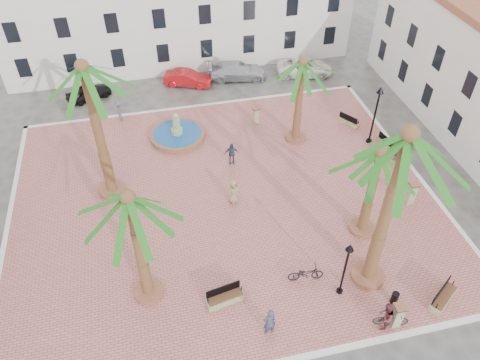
{
  "coord_description": "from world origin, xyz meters",
  "views": [
    {
      "loc": [
        -3.8,
        -20.66,
        20.7
      ],
      "look_at": [
        1.0,
        0.0,
        1.6
      ],
      "focal_mm": 35.0,
      "sensor_mm": 36.0,
      "label": 1
    }
  ],
  "objects_px": {
    "palm_sw": "(131,211)",
    "bollard_e": "(411,193)",
    "lamppost_s": "(347,261)",
    "pedestrian_fountain_a": "(234,192)",
    "lamppost_e": "(377,106)",
    "bicycle_a": "(306,273)",
    "car_red": "(187,78)",
    "cyclist_b": "(386,316)",
    "car_silver": "(237,71)",
    "bench_ne": "(349,121)",
    "bollard_se": "(397,315)",
    "litter_bin": "(395,298)",
    "cyclist_a": "(269,322)",
    "pedestrian_fountain_b": "(231,154)",
    "pedestrian_north": "(120,110)",
    "palm_e": "(378,165)",
    "bench_s": "(225,298)",
    "palm_s": "(404,154)",
    "car_white": "(305,68)",
    "bicycle_b": "(391,319)",
    "bench_se": "(443,298)",
    "fountain": "(177,134)",
    "palm_nw": "(86,83)",
    "bollard_n": "(256,115)",
    "bench_e": "(387,144)",
    "palm_ne": "(302,72)",
    "pedestrian_east": "(398,147)",
    "car_black": "(89,92)"
  },
  "relations": [
    {
      "from": "litter_bin",
      "to": "cyclist_a",
      "type": "distance_m",
      "value": 6.66
    },
    {
      "from": "bicycle_a",
      "to": "cyclist_b",
      "type": "relative_size",
      "value": 1.08
    },
    {
      "from": "cyclist_b",
      "to": "car_silver",
      "type": "xyz_separation_m",
      "value": [
        -1.5,
        25.13,
        -0.3
      ]
    },
    {
      "from": "palm_e",
      "to": "palm_s",
      "type": "bearing_deg",
      "value": -108.87
    },
    {
      "from": "palm_s",
      "to": "car_black",
      "type": "xyz_separation_m",
      "value": [
        -14.56,
        21.78,
        -7.98
      ]
    },
    {
      "from": "bench_s",
      "to": "pedestrian_east",
      "type": "bearing_deg",
      "value": 21.54
    },
    {
      "from": "bench_ne",
      "to": "cyclist_b",
      "type": "height_order",
      "value": "cyclist_b"
    },
    {
      "from": "palm_e",
      "to": "bicycle_b",
      "type": "relative_size",
      "value": 3.5
    },
    {
      "from": "bollard_n",
      "to": "litter_bin",
      "type": "relative_size",
      "value": 1.87
    },
    {
      "from": "fountain",
      "to": "palm_e",
      "type": "bearing_deg",
      "value": -50.61
    },
    {
      "from": "bollard_n",
      "to": "car_silver",
      "type": "xyz_separation_m",
      "value": [
        0.2,
        7.1,
        -0.11
      ]
    },
    {
      "from": "lamppost_s",
      "to": "pedestrian_fountain_a",
      "type": "relative_size",
      "value": 2.21
    },
    {
      "from": "palm_e",
      "to": "bench_ne",
      "type": "distance_m",
      "value": 11.72
    },
    {
      "from": "palm_s",
      "to": "car_white",
      "type": "distance_m",
      "value": 23.3
    },
    {
      "from": "fountain",
      "to": "pedestrian_east",
      "type": "xyz_separation_m",
      "value": [
        14.42,
        -5.75,
        0.67
      ]
    },
    {
      "from": "bench_s",
      "to": "car_black",
      "type": "distance_m",
      "value": 22.6
    },
    {
      "from": "litter_bin",
      "to": "cyclist_b",
      "type": "relative_size",
      "value": 0.4
    },
    {
      "from": "palm_nw",
      "to": "car_white",
      "type": "bearing_deg",
      "value": 34.67
    },
    {
      "from": "palm_e",
      "to": "car_red",
      "type": "height_order",
      "value": "palm_e"
    },
    {
      "from": "palm_nw",
      "to": "bicycle_b",
      "type": "relative_size",
      "value": 5.34
    },
    {
      "from": "bench_s",
      "to": "bollard_e",
      "type": "height_order",
      "value": "bollard_e"
    },
    {
      "from": "lamppost_e",
      "to": "bicycle_a",
      "type": "bearing_deg",
      "value": -129.06
    },
    {
      "from": "bench_ne",
      "to": "bicycle_a",
      "type": "bearing_deg",
      "value": 115.45
    },
    {
      "from": "pedestrian_fountain_a",
      "to": "pedestrian_fountain_b",
      "type": "relative_size",
      "value": 1.05
    },
    {
      "from": "bench_se",
      "to": "cyclist_a",
      "type": "height_order",
      "value": "cyclist_a"
    },
    {
      "from": "palm_e",
      "to": "bench_s",
      "type": "xyz_separation_m",
      "value": [
        -8.83,
        -3.02,
        -4.66
      ]
    },
    {
      "from": "bicycle_b",
      "to": "car_black",
      "type": "height_order",
      "value": "car_black"
    },
    {
      "from": "fountain",
      "to": "pedestrian_fountain_a",
      "type": "height_order",
      "value": "fountain"
    },
    {
      "from": "litter_bin",
      "to": "pedestrian_fountain_b",
      "type": "distance_m",
      "value": 13.89
    },
    {
      "from": "palm_nw",
      "to": "cyclist_b",
      "type": "distance_m",
      "value": 19.19
    },
    {
      "from": "palm_sw",
      "to": "palm_s",
      "type": "relative_size",
      "value": 0.73
    },
    {
      "from": "pedestrian_fountain_a",
      "to": "pedestrian_east",
      "type": "distance_m",
      "value": 11.99
    },
    {
      "from": "lamppost_s",
      "to": "car_white",
      "type": "xyz_separation_m",
      "value": [
        5.64,
        22.1,
        -2.02
      ]
    },
    {
      "from": "pedestrian_fountain_a",
      "to": "car_silver",
      "type": "height_order",
      "value": "pedestrian_fountain_a"
    },
    {
      "from": "cyclist_b",
      "to": "pedestrian_east",
      "type": "distance_m",
      "value": 13.58
    },
    {
      "from": "bench_se",
      "to": "bollard_e",
      "type": "distance_m",
      "value": 7.2
    },
    {
      "from": "palm_nw",
      "to": "pedestrian_fountain_a",
      "type": "xyz_separation_m",
      "value": [
        7.34,
        -2.67,
        -7.03
      ]
    },
    {
      "from": "bench_ne",
      "to": "bollard_se",
      "type": "xyz_separation_m",
      "value": [
        -4.51,
        -16.31,
        0.54
      ]
    },
    {
      "from": "fountain",
      "to": "cyclist_b",
      "type": "relative_size",
      "value": 2.27
    },
    {
      "from": "palm_ne",
      "to": "litter_bin",
      "type": "relative_size",
      "value": 9.11
    },
    {
      "from": "fountain",
      "to": "pedestrian_fountain_b",
      "type": "xyz_separation_m",
      "value": [
        3.22,
        -3.74,
        0.53
      ]
    },
    {
      "from": "pedestrian_fountain_a",
      "to": "car_red",
      "type": "relative_size",
      "value": 0.43
    },
    {
      "from": "bench_ne",
      "to": "pedestrian_fountain_a",
      "type": "xyz_separation_m",
      "value": [
        -10.3,
        -6.2,
        0.6
      ]
    },
    {
      "from": "cyclist_b",
      "to": "car_silver",
      "type": "distance_m",
      "value": 25.18
    },
    {
      "from": "lamppost_e",
      "to": "pedestrian_north",
      "type": "relative_size",
      "value": 2.71
    },
    {
      "from": "palm_s",
      "to": "bench_ne",
      "type": "relative_size",
      "value": 5.98
    },
    {
      "from": "bench_e",
      "to": "pedestrian_north",
      "type": "relative_size",
      "value": 1.06
    },
    {
      "from": "bench_s",
      "to": "bollard_se",
      "type": "height_order",
      "value": "bollard_se"
    },
    {
      "from": "palm_sw",
      "to": "bollard_e",
      "type": "bearing_deg",
      "value": 10.51
    },
    {
      "from": "lamppost_s",
      "to": "bicycle_b",
      "type": "xyz_separation_m",
      "value": [
        1.63,
        -2.35,
        -2.02
      ]
    }
  ]
}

